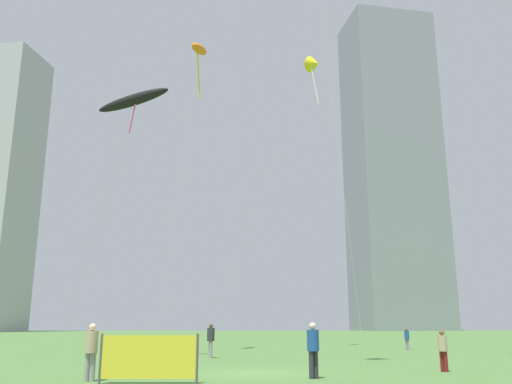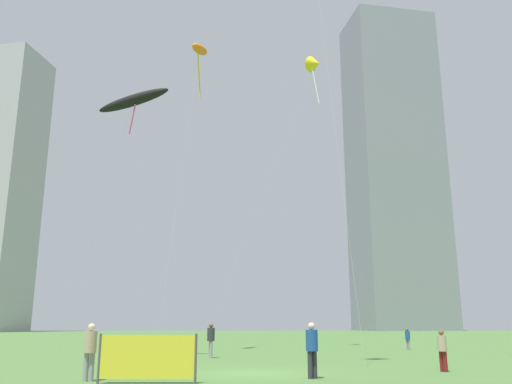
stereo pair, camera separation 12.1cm
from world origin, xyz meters
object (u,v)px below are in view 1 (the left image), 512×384
object	(u,v)px
person_standing_1	(313,346)
kite_flying_0	(133,100)
kite_flying_2	(314,64)
kite_flying_3	(199,50)
person_standing_2	(91,348)
distant_highrise_1	(393,166)
person_standing_0	(443,347)
person_standing_4	(211,338)
event_banner	(149,357)
person_standing_3	(407,337)

from	to	relation	value
person_standing_1	kite_flying_0	size ratio (longest dim) A/B	0.12
kite_flying_2	kite_flying_3	world-z (taller)	kite_flying_2
person_standing_1	kite_flying_2	size ratio (longest dim) A/B	0.08
person_standing_2	distant_highrise_1	size ratio (longest dim) A/B	0.02
person_standing_0	distant_highrise_1	xyz separation A→B (m)	(48.72, 134.85, 48.93)
person_standing_0	person_standing_1	world-z (taller)	person_standing_1
person_standing_4	kite_flying_3	bearing A→B (deg)	-0.67
event_banner	kite_flying_0	bearing A→B (deg)	102.39
person_standing_0	event_banner	bearing A→B (deg)	-118.58
person_standing_3	kite_flying_3	bearing A→B (deg)	-131.15
person_standing_4	event_banner	xyz separation A→B (m)	(-2.14, -12.99, -0.27)
person_standing_0	person_standing_1	xyz separation A→B (m)	(-5.65, -2.19, 0.16)
person_standing_2	kite_flying_0	size ratio (longest dim) A/B	0.12
person_standing_0	distant_highrise_1	world-z (taller)	distant_highrise_1
person_standing_0	kite_flying_2	distance (m)	31.17
person_standing_3	event_banner	xyz separation A→B (m)	(-16.40, -20.94, -0.08)
person_standing_2	kite_flying_2	xyz separation A→B (m)	(12.87, 23.38, 22.89)
person_standing_2	person_standing_4	world-z (taller)	person_standing_4
person_standing_2	event_banner	world-z (taller)	person_standing_2
person_standing_0	kite_flying_2	xyz separation A→B (m)	(-0.26, 21.01, 23.03)
person_standing_3	distant_highrise_1	size ratio (longest dim) A/B	0.02
person_standing_0	kite_flying_0	xyz separation A→B (m)	(-14.04, 9.86, 14.21)
person_standing_4	kite_flying_0	bearing A→B (deg)	76.12
person_standing_4	event_banner	size ratio (longest dim) A/B	0.60
person_standing_1	kite_flying_0	xyz separation A→B (m)	(-8.39, 12.04, 14.05)
person_standing_4	kite_flying_0	world-z (taller)	kite_flying_0
person_standing_2	kite_flying_3	distance (m)	27.64
person_standing_3	person_standing_0	bearing A→B (deg)	-65.26
kite_flying_3	distant_highrise_1	world-z (taller)	distant_highrise_1
person_standing_1	distant_highrise_1	world-z (taller)	distant_highrise_1
kite_flying_2	distant_highrise_1	world-z (taller)	distant_highrise_1
person_standing_4	distant_highrise_1	bearing A→B (deg)	-36.92
person_standing_4	kite_flying_2	bearing A→B (deg)	-49.90
person_standing_0	person_standing_2	world-z (taller)	person_standing_2
person_standing_1	kite_flying_3	bearing A→B (deg)	-100.06
kite_flying_0	kite_flying_2	world-z (taller)	kite_flying_2
event_banner	person_standing_4	bearing A→B (deg)	80.66
person_standing_2	person_standing_1	bearing A→B (deg)	2.85
person_standing_3	distant_highrise_1	bearing A→B (deg)	110.97
event_banner	distant_highrise_1	bearing A→B (deg)	66.57
person_standing_0	kite_flying_0	world-z (taller)	kite_flying_0
kite_flying_2	person_standing_3	bearing A→B (deg)	-31.36
kite_flying_3	event_banner	bearing A→B (deg)	-92.84
person_standing_1	person_standing_4	distance (m)	12.36
person_standing_4	kite_flying_2	distance (m)	26.97
person_standing_4	person_standing_3	bearing A→B (deg)	-73.05
person_standing_3	person_standing_4	bearing A→B (deg)	-109.57
person_standing_4	kite_flying_0	distance (m)	14.92
person_standing_2	distant_highrise_1	distance (m)	158.23
distant_highrise_1	event_banner	bearing A→B (deg)	-118.99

